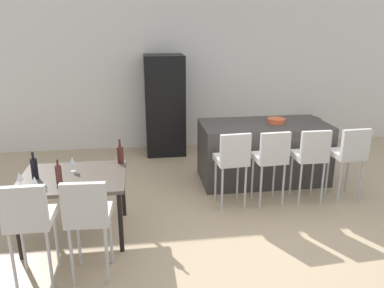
# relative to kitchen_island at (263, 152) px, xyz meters

# --- Properties ---
(ground_plane) EXTENTS (10.00, 10.00, 0.00)m
(ground_plane) POSITION_rel_kitchen_island_xyz_m (-0.46, -1.15, -0.46)
(ground_plane) COLOR tan
(back_wall) EXTENTS (10.00, 0.12, 2.90)m
(back_wall) POSITION_rel_kitchen_island_xyz_m (-0.46, 2.01, 0.99)
(back_wall) COLOR silver
(back_wall) RESTS_ON ground_plane
(kitchen_island) EXTENTS (1.93, 0.94, 0.92)m
(kitchen_island) POSITION_rel_kitchen_island_xyz_m (0.00, 0.00, 0.00)
(kitchen_island) COLOR #383330
(kitchen_island) RESTS_ON ground_plane
(bar_chair_left) EXTENTS (0.43, 0.43, 1.05)m
(bar_chair_left) POSITION_rel_kitchen_island_xyz_m (-0.70, -0.85, 0.24)
(bar_chair_left) COLOR beige
(bar_chair_left) RESTS_ON ground_plane
(bar_chair_middle) EXTENTS (0.42, 0.42, 1.05)m
(bar_chair_middle) POSITION_rel_kitchen_island_xyz_m (-0.18, -0.85, 0.24)
(bar_chair_middle) COLOR beige
(bar_chair_middle) RESTS_ON ground_plane
(bar_chair_right) EXTENTS (0.40, 0.40, 1.05)m
(bar_chair_right) POSITION_rel_kitchen_island_xyz_m (0.38, -0.85, 0.24)
(bar_chair_right) COLOR beige
(bar_chair_right) RESTS_ON ground_plane
(bar_chair_far) EXTENTS (0.42, 0.42, 1.05)m
(bar_chair_far) POSITION_rel_kitchen_island_xyz_m (0.94, -0.85, 0.24)
(bar_chair_far) COLOR beige
(bar_chair_far) RESTS_ON ground_plane
(dining_table) EXTENTS (1.17, 0.94, 0.74)m
(dining_table) POSITION_rel_kitchen_island_xyz_m (-2.65, -1.32, 0.21)
(dining_table) COLOR #4C4238
(dining_table) RESTS_ON ground_plane
(dining_chair_near) EXTENTS (0.40, 0.40, 1.05)m
(dining_chair_near) POSITION_rel_kitchen_island_xyz_m (-2.92, -2.16, 0.24)
(dining_chair_near) COLOR beige
(dining_chair_near) RESTS_ON ground_plane
(dining_chair_far) EXTENTS (0.42, 0.42, 1.05)m
(dining_chair_far) POSITION_rel_kitchen_island_xyz_m (-2.39, -2.16, 0.24)
(dining_chair_far) COLOR beige
(dining_chair_far) RESTS_ON ground_plane
(wine_bottle_middle) EXTENTS (0.06, 0.06, 0.31)m
(wine_bottle_middle) POSITION_rel_kitchen_island_xyz_m (-2.73, -1.62, 0.41)
(wine_bottle_middle) COLOR #471E19
(wine_bottle_middle) RESTS_ON dining_table
(wine_bottle_far) EXTENTS (0.07, 0.07, 0.31)m
(wine_bottle_far) POSITION_rel_kitchen_island_xyz_m (-3.05, -1.33, 0.40)
(wine_bottle_far) COLOR black
(wine_bottle_far) RESTS_ON dining_table
(wine_bottle_right) EXTENTS (0.08, 0.08, 0.30)m
(wine_bottle_right) POSITION_rel_kitchen_island_xyz_m (-2.14, -0.96, 0.39)
(wine_bottle_right) COLOR #471E19
(wine_bottle_right) RESTS_ON dining_table
(wine_glass_left) EXTENTS (0.07, 0.07, 0.17)m
(wine_glass_left) POSITION_rel_kitchen_island_xyz_m (-3.14, -1.56, 0.40)
(wine_glass_left) COLOR silver
(wine_glass_left) RESTS_ON dining_table
(wine_glass_near) EXTENTS (0.07, 0.07, 0.17)m
(wine_glass_near) POSITION_rel_kitchen_island_xyz_m (-2.67, -1.16, 0.40)
(wine_glass_near) COLOR silver
(wine_glass_near) RESTS_ON dining_table
(wine_glass_end) EXTENTS (0.07, 0.07, 0.17)m
(wine_glass_end) POSITION_rel_kitchen_island_xyz_m (-2.96, -1.70, 0.40)
(wine_glass_end) COLOR silver
(wine_glass_end) RESTS_ON dining_table
(refrigerator) EXTENTS (0.72, 0.68, 1.84)m
(refrigerator) POSITION_rel_kitchen_island_xyz_m (-1.42, 1.57, 0.46)
(refrigerator) COLOR black
(refrigerator) RESTS_ON ground_plane
(fruit_bowl) EXTENTS (0.27, 0.27, 0.07)m
(fruit_bowl) POSITION_rel_kitchen_island_xyz_m (0.18, 0.00, 0.50)
(fruit_bowl) COLOR #C6512D
(fruit_bowl) RESTS_ON kitchen_island
(potted_plant) EXTENTS (0.41, 0.41, 0.61)m
(potted_plant) POSITION_rel_kitchen_island_xyz_m (1.57, 1.56, -0.10)
(potted_plant) COLOR #38383D
(potted_plant) RESTS_ON ground_plane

